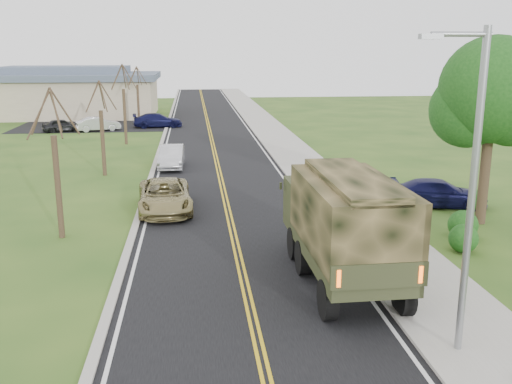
{
  "coord_description": "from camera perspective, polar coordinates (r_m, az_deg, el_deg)",
  "views": [
    {
      "loc": [
        -1.54,
        -12.95,
        7.46
      ],
      "look_at": [
        0.95,
        9.59,
        1.8
      ],
      "focal_mm": 40.0,
      "sensor_mm": 36.0,
      "label": 1
    }
  ],
  "objects": [
    {
      "name": "bare_tree_a",
      "position": [
        24.08,
        -19.29,
        1.64
      ],
      "size": [
        1.93,
        2.26,
        6.08
      ],
      "color": "#38281C",
      "rests_on": "ground"
    },
    {
      "name": "commercial_building",
      "position": [
        70.58,
        -18.37,
        9.44
      ],
      "size": [
        25.5,
        21.5,
        5.65
      ],
      "color": "tan",
      "rests_on": "ground"
    },
    {
      "name": "curb_right",
      "position": [
        53.77,
        -0.18,
        6.1
      ],
      "size": [
        0.3,
        120.0,
        0.12
      ],
      "primitive_type": "cube",
      "color": "#9E998E",
      "rests_on": "ground"
    },
    {
      "name": "road",
      "position": [
        53.5,
        -4.63,
        5.96
      ],
      "size": [
        8.0,
        120.0,
        0.01
      ],
      "primitive_type": "cube",
      "color": "black",
      "rests_on": "ground"
    },
    {
      "name": "street_light",
      "position": [
        14.34,
        20.54,
        0.92
      ],
      "size": [
        1.65,
        0.22,
        8.0
      ],
      "color": "gray",
      "rests_on": "ground"
    },
    {
      "name": "bare_tree_b",
      "position": [
        35.73,
        -15.12,
        5.51
      ],
      "size": [
        1.83,
        2.14,
        5.73
      ],
      "color": "#38281C",
      "rests_on": "ground"
    },
    {
      "name": "sidewalk_right",
      "position": [
        53.98,
        1.68,
        6.12
      ],
      "size": [
        3.2,
        120.0,
        0.1
      ],
      "primitive_type": "cube",
      "color": "#9E998E",
      "rests_on": "ground"
    },
    {
      "name": "ground",
      "position": [
        15.03,
        0.42,
        -15.76
      ],
      "size": [
        160.0,
        160.0,
        0.0
      ],
      "primitive_type": "plane",
      "color": "#284A18",
      "rests_on": "ground"
    },
    {
      "name": "curb_left",
      "position": [
        53.53,
        -9.1,
        5.88
      ],
      "size": [
        0.3,
        120.0,
        0.1
      ],
      "primitive_type": "cube",
      "color": "#9E998E",
      "rests_on": "ground"
    },
    {
      "name": "sedan_silver",
      "position": [
        37.55,
        -8.46,
        3.52
      ],
      "size": [
        1.63,
        4.4,
        1.44
      ],
      "primitive_type": "imported",
      "rotation": [
        0.0,
        0.0,
        -0.02
      ],
      "color": "silver",
      "rests_on": "ground"
    },
    {
      "name": "lot_car_navy",
      "position": [
        57.65,
        -9.81,
        7.08
      ],
      "size": [
        4.96,
        2.38,
        1.39
      ],
      "primitive_type": "imported",
      "rotation": [
        0.0,
        0.0,
        1.66
      ],
      "color": "#0F1038",
      "rests_on": "ground"
    },
    {
      "name": "suv_champagne",
      "position": [
        27.37,
        -9.11,
        -0.39
      ],
      "size": [
        2.79,
        5.43,
        1.47
      ],
      "primitive_type": "imported",
      "rotation": [
        0.0,
        0.0,
        0.07
      ],
      "color": "#948753",
      "rests_on": "ground"
    },
    {
      "name": "lot_car_dark",
      "position": [
        56.71,
        -18.83,
        6.33
      ],
      "size": [
        3.86,
        2.6,
        1.22
      ],
      "primitive_type": "imported",
      "rotation": [
        0.0,
        0.0,
        1.93
      ],
      "color": "black",
      "rests_on": "ground"
    },
    {
      "name": "lot_car_silver",
      "position": [
        56.21,
        -15.52,
        6.57
      ],
      "size": [
        4.32,
        2.69,
        1.35
      ],
      "primitive_type": "imported",
      "rotation": [
        0.0,
        0.0,
        1.91
      ],
      "color": "#B5B5BA",
      "rests_on": "ground"
    },
    {
      "name": "military_truck",
      "position": [
        18.57,
        8.77,
        -2.75
      ],
      "size": [
        2.76,
        7.6,
        3.77
      ],
      "rotation": [
        0.0,
        0.0,
        0.02
      ],
      "color": "black",
      "rests_on": "ground"
    },
    {
      "name": "bare_tree_d",
      "position": [
        59.41,
        -11.71,
        8.99
      ],
      "size": [
        1.88,
        2.2,
        5.91
      ],
      "color": "#38281C",
      "rests_on": "ground"
    },
    {
      "name": "pickup_navy",
      "position": [
        29.22,
        17.83,
        -0.12
      ],
      "size": [
        4.85,
        2.69,
        1.33
      ],
      "primitive_type": "imported",
      "rotation": [
        0.0,
        0.0,
        1.38
      ],
      "color": "#0E0F35",
      "rests_on": "ground"
    },
    {
      "name": "leafy_tree",
      "position": [
        26.24,
        22.55,
        8.67
      ],
      "size": [
        4.83,
        4.5,
        8.1
      ],
      "color": "#38281C",
      "rests_on": "ground"
    },
    {
      "name": "bare_tree_c",
      "position": [
        47.5,
        -13.02,
        8.0
      ],
      "size": [
        2.04,
        2.39,
        6.42
      ],
      "color": "#38281C",
      "rests_on": "ground"
    }
  ]
}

